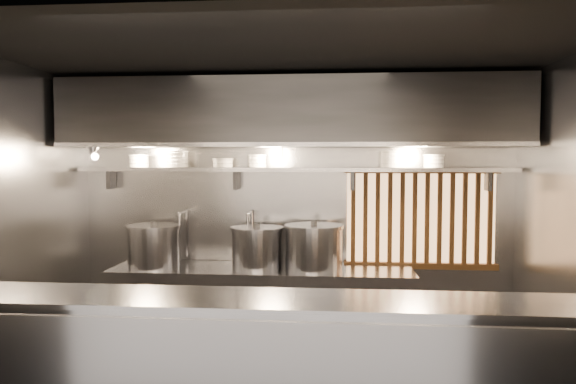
% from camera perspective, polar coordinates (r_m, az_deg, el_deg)
% --- Properties ---
extents(ceiling, '(4.50, 4.50, 0.00)m').
position_cam_1_polar(ceiling, '(4.46, -0.87, 13.84)').
color(ceiling, black).
rests_on(ceiling, wall_back).
extents(wall_back, '(4.50, 0.00, 4.50)m').
position_cam_1_polar(wall_back, '(5.91, 0.67, -2.31)').
color(wall_back, gray).
rests_on(wall_back, floor).
extents(wall_left, '(0.00, 3.00, 3.00)m').
position_cam_1_polar(wall_left, '(5.17, -26.53, -3.52)').
color(wall_left, gray).
rests_on(wall_left, floor).
extents(cooking_bench, '(3.00, 0.70, 0.90)m').
position_cam_1_polar(cooking_bench, '(5.76, -2.67, -12.10)').
color(cooking_bench, '#9E9EA3').
rests_on(cooking_bench, floor).
extents(bowl_shelf, '(4.40, 0.34, 0.04)m').
position_cam_1_polar(bowl_shelf, '(5.71, 0.53, 2.30)').
color(bowl_shelf, '#9E9EA3').
rests_on(bowl_shelf, wall_back).
extents(exhaust_hood, '(4.40, 0.81, 0.65)m').
position_cam_1_polar(exhaust_hood, '(5.50, 0.35, 7.93)').
color(exhaust_hood, '#2D2D30').
rests_on(exhaust_hood, ceiling).
extents(wood_screen, '(1.56, 0.09, 1.04)m').
position_cam_1_polar(wood_screen, '(5.91, 13.31, -2.60)').
color(wood_screen, '#F7B46F').
rests_on(wood_screen, wall_back).
extents(faucet_left, '(0.04, 0.30, 0.50)m').
position_cam_1_polar(faucet_left, '(5.99, -10.47, -3.19)').
color(faucet_left, silver).
rests_on(faucet_left, wall_back).
extents(faucet_right, '(0.04, 0.30, 0.50)m').
position_cam_1_polar(faucet_right, '(5.85, -3.84, -3.31)').
color(faucet_right, silver).
rests_on(faucet_right, wall_back).
extents(heat_lamp, '(0.25, 0.35, 0.20)m').
position_cam_1_polar(heat_lamp, '(5.73, -19.21, 3.99)').
color(heat_lamp, '#9E9EA3').
rests_on(heat_lamp, exhaust_hood).
extents(pendant_bulb, '(0.09, 0.09, 0.19)m').
position_cam_1_polar(pendant_bulb, '(5.59, -0.59, 3.12)').
color(pendant_bulb, '#2D2D30').
rests_on(pendant_bulb, exhaust_hood).
extents(stock_pot_left, '(0.67, 0.67, 0.46)m').
position_cam_1_polar(stock_pot_left, '(5.82, -13.48, -5.33)').
color(stock_pot_left, '#9E9EA3').
rests_on(stock_pot_left, cooking_bench).
extents(stock_pot_mid, '(0.60, 0.60, 0.48)m').
position_cam_1_polar(stock_pot_mid, '(5.58, 2.64, -5.57)').
color(stock_pot_mid, '#9E9EA3').
rests_on(stock_pot_mid, cooking_bench).
extents(stock_pot_right, '(0.64, 0.64, 0.45)m').
position_cam_1_polar(stock_pot_right, '(5.65, -3.16, -5.60)').
color(stock_pot_right, '#9E9EA3').
rests_on(stock_pot_right, cooking_bench).
extents(bowl_stack_0, '(0.21, 0.21, 0.13)m').
position_cam_1_polar(bowl_stack_0, '(6.05, -14.92, 3.07)').
color(bowl_stack_0, white).
rests_on(bowl_stack_0, bowl_shelf).
extents(bowl_stack_1, '(0.24, 0.24, 0.17)m').
position_cam_1_polar(bowl_stack_1, '(5.92, -11.18, 3.30)').
color(bowl_stack_1, white).
rests_on(bowl_stack_1, bowl_shelf).
extents(bowl_stack_2, '(0.22, 0.22, 0.09)m').
position_cam_1_polar(bowl_stack_2, '(5.81, -6.63, 2.96)').
color(bowl_stack_2, white).
rests_on(bowl_stack_2, bowl_shelf).
extents(bowl_stack_3, '(0.20, 0.20, 0.13)m').
position_cam_1_polar(bowl_stack_3, '(5.75, -3.15, 3.17)').
color(bowl_stack_3, white).
rests_on(bowl_stack_3, bowl_shelf).
extents(bowl_stack_4, '(0.22, 0.22, 0.17)m').
position_cam_1_polar(bowl_stack_4, '(5.71, 10.42, 3.30)').
color(bowl_stack_4, white).
rests_on(bowl_stack_4, bowl_shelf).
extents(bowl_stack_5, '(0.21, 0.21, 0.13)m').
position_cam_1_polar(bowl_stack_5, '(5.76, 14.57, 3.06)').
color(bowl_stack_5, white).
rests_on(bowl_stack_5, bowl_shelf).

